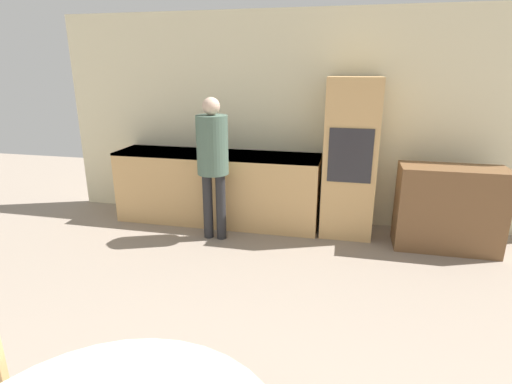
{
  "coord_description": "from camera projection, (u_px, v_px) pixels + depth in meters",
  "views": [
    {
      "loc": [
        0.54,
        0.32,
        1.94
      ],
      "look_at": [
        -0.04,
        2.89,
        1.11
      ],
      "focal_mm": 28.0,
      "sensor_mm": 36.0,
      "label": 1
    }
  ],
  "objects": [
    {
      "name": "kitchen_counter",
      "position": [
        217.0,
        187.0,
        5.12
      ],
      "size": [
        2.59,
        0.6,
        0.91
      ],
      "color": "tan",
      "rests_on": "ground_plane"
    },
    {
      "name": "wall_back",
      "position": [
        302.0,
        121.0,
        4.98
      ],
      "size": [
        6.33,
        0.05,
        2.6
      ],
      "color": "beige",
      "rests_on": "ground_plane"
    },
    {
      "name": "sideboard",
      "position": [
        448.0,
        209.0,
        4.34
      ],
      "size": [
        1.09,
        0.45,
        0.93
      ],
      "color": "brown",
      "rests_on": "ground_plane"
    },
    {
      "name": "person_standing",
      "position": [
        213.0,
        154.0,
        4.45
      ],
      "size": [
        0.35,
        0.35,
        1.63
      ],
      "color": "#262628",
      "rests_on": "ground_plane"
    },
    {
      "name": "oven_unit",
      "position": [
        350.0,
        158.0,
        4.65
      ],
      "size": [
        0.59,
        0.59,
        1.84
      ],
      "color": "tan",
      "rests_on": "ground_plane"
    }
  ]
}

